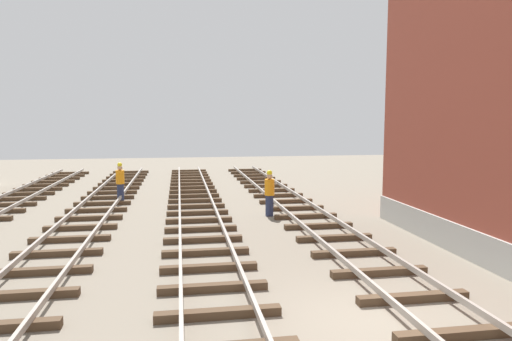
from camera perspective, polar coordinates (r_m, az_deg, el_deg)
name	(u,v)px	position (r m, az deg, el deg)	size (l,w,h in m)	color
ground_plane	(378,323)	(9.64, 14.86, -17.71)	(80.00, 80.00, 0.00)	slate
track_near_building	(435,312)	(10.10, 21.17, -15.98)	(2.50, 54.43, 0.32)	#4C3826
track_centre	(222,328)	(8.86, -4.27, -18.83)	(2.50, 54.43, 0.32)	#4C3826
track_worker_foreground	(120,182)	(22.86, -16.41, -1.39)	(0.40, 0.40, 1.87)	#262D4C
track_worker_distant	(269,193)	(18.67, 1.68, -2.82)	(0.40, 0.40, 1.87)	#262D4C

